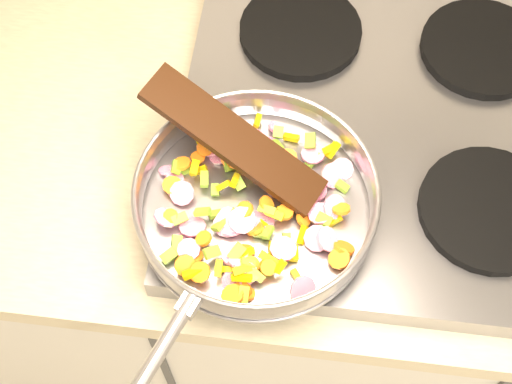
# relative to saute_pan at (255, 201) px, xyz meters

# --- Properties ---
(cooktop) EXTENTS (0.60, 0.60, 0.04)m
(cooktop) POSITION_rel_saute_pan_xyz_m (0.17, 0.19, -0.07)
(cooktop) COLOR #939399
(cooktop) RESTS_ON counter_top
(grate_fl) EXTENTS (0.19, 0.19, 0.02)m
(grate_fl) POSITION_rel_saute_pan_xyz_m (0.03, 0.05, -0.04)
(grate_fl) COLOR black
(grate_fl) RESTS_ON cooktop
(grate_fr) EXTENTS (0.19, 0.19, 0.02)m
(grate_fr) POSITION_rel_saute_pan_xyz_m (0.31, 0.05, -0.04)
(grate_fr) COLOR black
(grate_fr) RESTS_ON cooktop
(grate_bl) EXTENTS (0.19, 0.19, 0.02)m
(grate_bl) POSITION_rel_saute_pan_xyz_m (0.03, 0.33, -0.04)
(grate_bl) COLOR black
(grate_bl) RESTS_ON cooktop
(grate_br) EXTENTS (0.19, 0.19, 0.02)m
(grate_br) POSITION_rel_saute_pan_xyz_m (0.31, 0.33, -0.04)
(grate_br) COLOR black
(grate_br) RESTS_ON cooktop
(saute_pan) EXTENTS (0.35, 0.50, 0.06)m
(saute_pan) POSITION_rel_saute_pan_xyz_m (0.00, 0.00, 0.00)
(saute_pan) COLOR #9E9EA5
(saute_pan) RESTS_ON grate_fl
(vegetable_heap) EXTENTS (0.28, 0.29, 0.05)m
(vegetable_heap) POSITION_rel_saute_pan_xyz_m (-0.00, -0.00, -0.01)
(vegetable_heap) COLOR #7AAF2B
(vegetable_heap) RESTS_ON saute_pan
(wooden_spatula) EXTENTS (0.25, 0.16, 0.10)m
(wooden_spatula) POSITION_rel_saute_pan_xyz_m (-0.04, 0.07, 0.04)
(wooden_spatula) COLOR black
(wooden_spatula) RESTS_ON saute_pan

